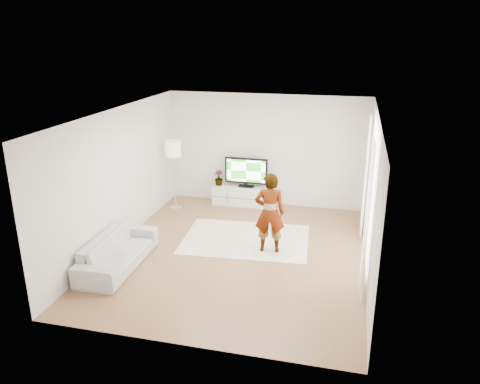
% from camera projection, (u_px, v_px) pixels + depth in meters
% --- Properties ---
extents(floor, '(6.00, 6.00, 0.00)m').
position_uv_depth(floor, '(237.00, 253.00, 9.38)').
color(floor, '#946342').
rests_on(floor, ground).
extents(ceiling, '(6.00, 6.00, 0.00)m').
position_uv_depth(ceiling, '(237.00, 114.00, 8.47)').
color(ceiling, white).
rests_on(ceiling, wall_back).
extents(wall_left, '(0.02, 6.00, 2.80)m').
position_uv_depth(wall_left, '(118.00, 178.00, 9.49)').
color(wall_left, silver).
rests_on(wall_left, floor).
extents(wall_right, '(0.02, 6.00, 2.80)m').
position_uv_depth(wall_right, '(372.00, 198.00, 8.36)').
color(wall_right, silver).
rests_on(wall_right, floor).
extents(wall_back, '(5.00, 0.02, 2.80)m').
position_uv_depth(wall_back, '(266.00, 150.00, 11.68)').
color(wall_back, silver).
rests_on(wall_back, floor).
extents(wall_front, '(5.00, 0.02, 2.80)m').
position_uv_depth(wall_front, '(182.00, 257.00, 6.17)').
color(wall_front, silver).
rests_on(wall_front, floor).
extents(window, '(0.01, 2.60, 2.50)m').
position_uv_depth(window, '(371.00, 190.00, 8.63)').
color(window, white).
rests_on(window, wall_right).
extents(curtain_near, '(0.04, 0.70, 2.60)m').
position_uv_depth(curtain_near, '(367.00, 221.00, 7.48)').
color(curtain_near, white).
rests_on(curtain_near, floor).
extents(curtain_far, '(0.04, 0.70, 2.60)m').
position_uv_depth(curtain_far, '(366.00, 175.00, 9.87)').
color(curtain_far, white).
rests_on(curtain_far, floor).
extents(media_console, '(1.68, 0.48, 0.47)m').
position_uv_depth(media_console, '(246.00, 196.00, 11.95)').
color(media_console, white).
rests_on(media_console, floor).
extents(television, '(1.09, 0.21, 0.76)m').
position_uv_depth(television, '(246.00, 171.00, 11.77)').
color(television, black).
rests_on(television, media_console).
extents(game_console, '(0.07, 0.15, 0.20)m').
position_uv_depth(game_console, '(274.00, 185.00, 11.68)').
color(game_console, white).
rests_on(game_console, media_console).
extents(potted_plant, '(0.23, 0.23, 0.39)m').
position_uv_depth(potted_plant, '(219.00, 178.00, 11.97)').
color(potted_plant, '#3F7238').
rests_on(potted_plant, media_console).
extents(rug, '(2.77, 2.09, 0.01)m').
position_uv_depth(rug, '(246.00, 239.00, 10.00)').
color(rug, white).
rests_on(rug, floor).
extents(player, '(0.65, 0.47, 1.64)m').
position_uv_depth(player, '(270.00, 213.00, 9.21)').
color(player, '#334772').
rests_on(player, rug).
extents(sofa, '(0.86, 2.07, 0.60)m').
position_uv_depth(sofa, '(118.00, 251.00, 8.79)').
color(sofa, beige).
rests_on(sofa, floor).
extents(floor_lamp, '(0.38, 0.38, 1.72)m').
position_uv_depth(floor_lamp, '(173.00, 152.00, 11.33)').
color(floor_lamp, silver).
rests_on(floor_lamp, floor).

